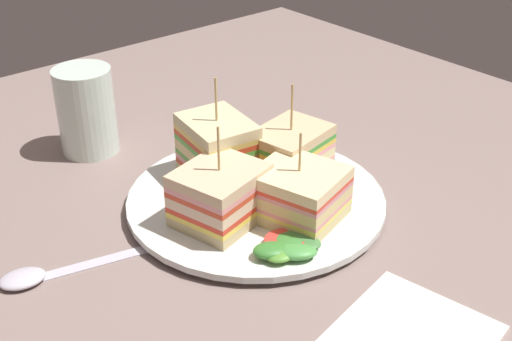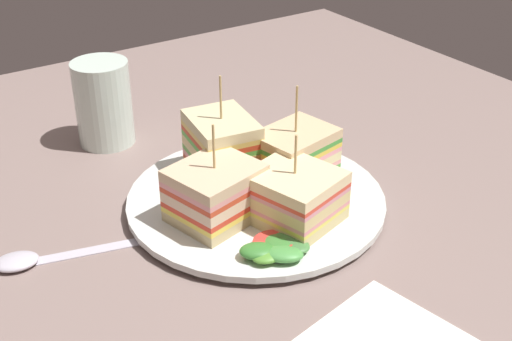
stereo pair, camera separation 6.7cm
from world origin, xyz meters
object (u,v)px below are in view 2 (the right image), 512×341
object	(u,v)px
sandwich_wedge_1	(294,196)
chip_pile	(250,176)
sandwich_wedge_0	(216,193)
sandwich_wedge_3	(222,148)
sandwich_wedge_2	(295,156)
plate	(256,200)
spoon	(37,258)
drinking_glass	(104,109)

from	to	relation	value
sandwich_wedge_1	chip_pile	size ratio (longest dim) A/B	1.37
sandwich_wedge_0	sandwich_wedge_3	xyz separation A→B (cm)	(-6.31, 4.56, 0.64)
sandwich_wedge_2	sandwich_wedge_0	bearing A→B (deg)	-1.84
sandwich_wedge_1	sandwich_wedge_3	bearing A→B (deg)	-8.23
plate	sandwich_wedge_0	size ratio (longest dim) A/B	2.64
sandwich_wedge_1	sandwich_wedge_2	distance (cm)	7.52
sandwich_wedge_3	chip_pile	xyz separation A→B (cm)	(3.73, 1.05, -1.85)
sandwich_wedge_1	spoon	distance (cm)	24.16
plate	sandwich_wedge_2	xyz separation A→B (cm)	(-0.71, 5.30, 3.25)
sandwich_wedge_2	sandwich_wedge_1	bearing A→B (deg)	41.77
chip_pile	sandwich_wedge_0	bearing A→B (deg)	-65.25
sandwich_wedge_1	drinking_glass	bearing A→B (deg)	-0.39
drinking_glass	chip_pile	bearing A→B (deg)	19.49
drinking_glass	sandwich_wedge_2	bearing A→B (deg)	29.75
sandwich_wedge_2	sandwich_wedge_3	size ratio (longest dim) A/B	0.93
chip_pile	sandwich_wedge_2	bearing A→B (deg)	80.02
sandwich_wedge_0	spoon	bearing A→B (deg)	151.41
sandwich_wedge_0	sandwich_wedge_3	size ratio (longest dim) A/B	0.87
plate	drinking_glass	world-z (taller)	drinking_glass
spoon	chip_pile	bearing A→B (deg)	-170.03
sandwich_wedge_3	spoon	distance (cm)	21.41
drinking_glass	plate	bearing A→B (deg)	17.33
sandwich_wedge_1	spoon	bearing A→B (deg)	53.03
sandwich_wedge_1	plate	bearing A→B (deg)	-7.80
sandwich_wedge_1	drinking_glass	distance (cm)	28.31
sandwich_wedge_1	chip_pile	distance (cm)	6.94
spoon	drinking_glass	distance (cm)	24.11
chip_pile	plate	bearing A→B (deg)	-12.91
plate	sandwich_wedge_1	bearing A→B (deg)	8.21
sandwich_wedge_2	sandwich_wedge_3	bearing A→B (deg)	-48.63
sandwich_wedge_0	spoon	size ratio (longest dim) A/B	0.65
sandwich_wedge_3	spoon	bearing A→B (deg)	-75.80
sandwich_wedge_3	spoon	world-z (taller)	sandwich_wedge_3
sandwich_wedge_2	drinking_glass	distance (cm)	24.50
plate	sandwich_wedge_2	size ratio (longest dim) A/B	2.48
sandwich_wedge_2	spoon	world-z (taller)	sandwich_wedge_2
sandwich_wedge_3	drinking_glass	world-z (taller)	sandwich_wedge_3
sandwich_wedge_0	sandwich_wedge_1	xyz separation A→B (cm)	(4.27, 6.00, -0.22)
sandwich_wedge_2	chip_pile	bearing A→B (deg)	-21.06
plate	spoon	xyz separation A→B (cm)	(-3.28, -21.58, -0.34)
plate	sandwich_wedge_2	bearing A→B (deg)	97.63
plate	chip_pile	world-z (taller)	chip_pile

